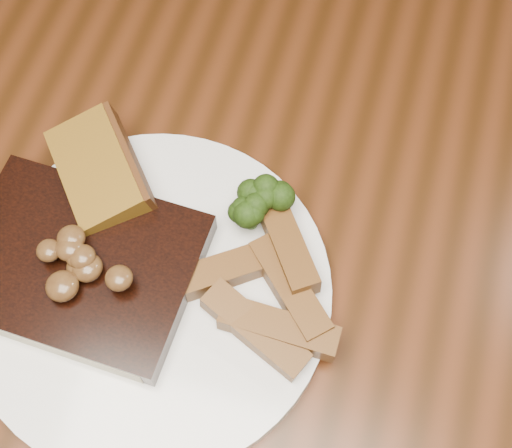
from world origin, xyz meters
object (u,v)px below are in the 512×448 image
(plate, at_px, (151,292))
(potato_wedges, at_px, (248,300))
(garlic_bread, at_px, (102,183))
(dining_table, at_px, (231,295))
(steak, at_px, (79,265))

(plate, xyz_separation_m, potato_wedges, (0.08, 0.01, 0.02))
(potato_wedges, bearing_deg, garlic_bread, 155.80)
(dining_table, distance_m, garlic_bread, 0.16)
(dining_table, distance_m, steak, 0.16)
(plate, xyz_separation_m, garlic_bread, (-0.07, 0.07, 0.02))
(dining_table, height_order, potato_wedges, potato_wedges)
(plate, bearing_deg, dining_table, 46.02)
(dining_table, distance_m, potato_wedges, 0.13)
(dining_table, relative_size, garlic_bread, 16.59)
(potato_wedges, bearing_deg, plate, -173.41)
(dining_table, height_order, plate, plate)
(plate, bearing_deg, garlic_bread, 132.39)
(steak, height_order, garlic_bread, steak)
(plate, relative_size, garlic_bread, 2.89)
(plate, height_order, steak, steak)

